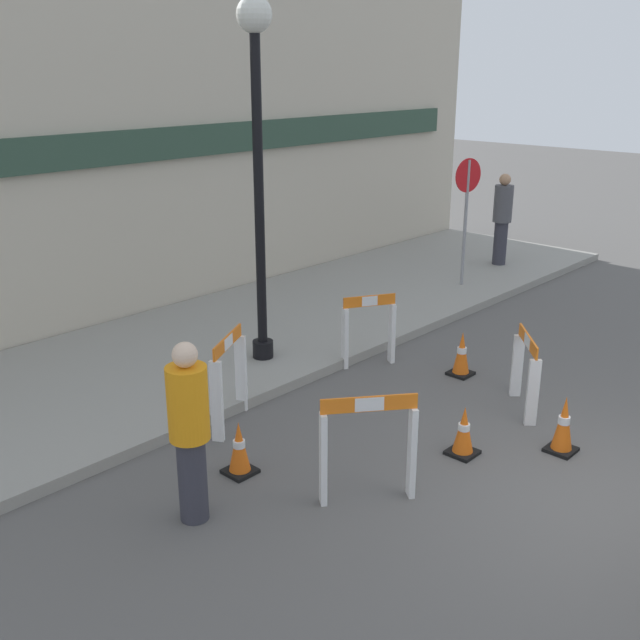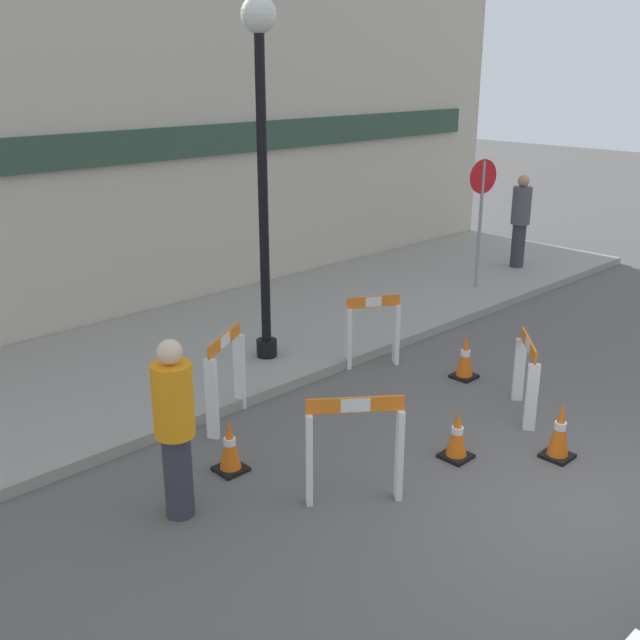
{
  "view_description": "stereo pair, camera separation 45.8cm",
  "coord_description": "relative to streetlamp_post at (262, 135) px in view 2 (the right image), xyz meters",
  "views": [
    {
      "loc": [
        -6.52,
        -1.79,
        3.99
      ],
      "look_at": [
        -0.13,
        4.17,
        1.0
      ],
      "focal_mm": 42.0,
      "sensor_mm": 36.0,
      "label": 1
    },
    {
      "loc": [
        -6.19,
        -2.11,
        3.99
      ],
      "look_at": [
        -0.13,
        4.17,
        1.0
      ],
      "focal_mm": 42.0,
      "sensor_mm": 36.0,
      "label": 2
    }
  ],
  "objects": [
    {
      "name": "barricade_1",
      "position": [
        -1.62,
        -3.22,
        -2.55
      ],
      "size": [
        0.81,
        0.67,
        1.09
      ],
      "rotation": [
        0.0,
        0.0,
        5.62
      ],
      "color": "white",
      "rests_on": "ground_plane"
    },
    {
      "name": "sidewalk_slab",
      "position": [
        -0.01,
        1.01,
        -3.08
      ],
      "size": [
        18.0,
        3.79,
        0.14
      ],
      "color": "gray",
      "rests_on": "ground_plane"
    },
    {
      "name": "traffic_cone_0",
      "position": [
        -0.23,
        -3.4,
        -2.88
      ],
      "size": [
        0.3,
        0.3,
        0.56
      ],
      "color": "black",
      "rests_on": "ground_plane"
    },
    {
      "name": "person_pedestrian",
      "position": [
        6.76,
        0.25,
        -2.03
      ],
      "size": [
        0.39,
        0.39,
        1.82
      ],
      "rotation": [
        0.0,
        0.0,
        3.18
      ],
      "color": "#33333D",
      "rests_on": "sidewalk_slab"
    },
    {
      "name": "streetlamp_post",
      "position": [
        0.0,
        0.0,
        0.0
      ],
      "size": [
        0.44,
        0.44,
        4.64
      ],
      "color": "black",
      "rests_on": "sidewalk_slab"
    },
    {
      "name": "stop_sign",
      "position": [
        4.98,
        -0.02,
        -1.47
      ],
      "size": [
        0.59,
        0.15,
        2.3
      ],
      "rotation": [
        0.0,
        0.0,
        2.92
      ],
      "color": "gray",
      "rests_on": "sidewalk_slab"
    },
    {
      "name": "traffic_cone_2",
      "position": [
        0.55,
        -4.15,
        -2.83
      ],
      "size": [
        0.3,
        0.3,
        0.65
      ],
      "color": "black",
      "rests_on": "ground_plane"
    },
    {
      "name": "traffic_cone_3",
      "position": [
        1.61,
        -2.18,
        -2.85
      ],
      "size": [
        0.3,
        0.3,
        0.62
      ],
      "color": "black",
      "rests_on": "ground_plane"
    },
    {
      "name": "storefront_facade",
      "position": [
        -0.01,
        2.98,
        -0.39
      ],
      "size": [
        18.0,
        0.22,
        5.5
      ],
      "color": "#BCB29E",
      "rests_on": "ground_plane"
    },
    {
      "name": "person_worker",
      "position": [
        -2.95,
        -2.25,
        -2.21
      ],
      "size": [
        0.43,
        0.43,
        1.74
      ],
      "rotation": [
        0.0,
        0.0,
        0.19
      ],
      "color": "#33333D",
      "rests_on": "ground_plane"
    },
    {
      "name": "barricade_2",
      "position": [
        1.21,
        -3.33,
        -2.62
      ],
      "size": [
        0.74,
        0.68,
        0.97
      ],
      "rotation": [
        0.0,
        0.0,
        7.0
      ],
      "color": "white",
      "rests_on": "ground_plane"
    },
    {
      "name": "barricade_0",
      "position": [
        -1.48,
        -1.04,
        -2.55
      ],
      "size": [
        0.82,
        0.55,
        1.11
      ],
      "rotation": [
        0.0,
        0.0,
        3.66
      ],
      "color": "white",
      "rests_on": "ground_plane"
    },
    {
      "name": "barricade_3",
      "position": [
        1.04,
        -1.04,
        -2.61
      ],
      "size": [
        0.72,
        0.49,
        1.01
      ],
      "rotation": [
        0.0,
        0.0,
        8.91
      ],
      "color": "white",
      "rests_on": "ground_plane"
    },
    {
      "name": "traffic_cone_1",
      "position": [
        -2.13,
        -1.94,
        -2.87
      ],
      "size": [
        0.3,
        0.3,
        0.58
      ],
      "color": "black",
      "rests_on": "ground_plane"
    }
  ]
}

